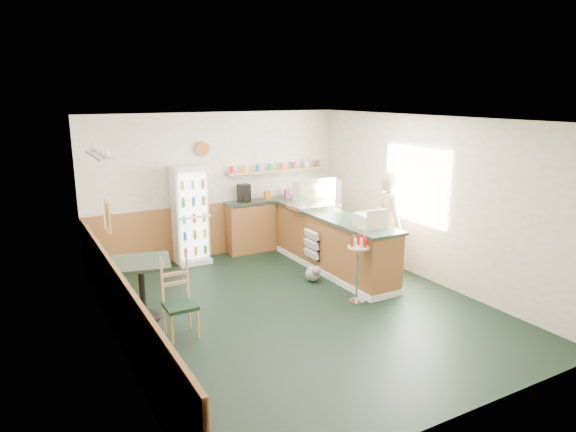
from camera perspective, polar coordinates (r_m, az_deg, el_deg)
ground at (r=7.60m, az=0.99°, el=-10.09°), size 6.00×6.00×0.00m
room_envelope at (r=7.65m, az=-3.19°, el=2.05°), size 5.04×6.02×2.72m
service_counter at (r=8.97m, az=5.02°, el=-3.25°), size 0.68×3.01×1.01m
back_counter at (r=10.30m, az=-1.10°, el=-0.49°), size 2.24×0.42×1.69m
drinks_fridge at (r=9.46m, az=-10.81°, el=0.13°), size 0.59×0.52×1.78m
display_case at (r=9.29m, az=2.95°, el=2.47°), size 0.90×0.47×0.51m
cash_register at (r=8.03m, az=9.06°, el=-0.51°), size 0.41×0.43×0.22m
shopkeeper at (r=8.78m, az=11.22°, el=-0.90°), size 0.59×0.70×1.79m
condiment_stand at (r=7.63m, az=7.77°, el=-4.83°), size 0.32×0.32×1.00m
newspaper_rack at (r=8.89m, az=2.63°, el=-3.24°), size 0.09×0.42×0.50m
cafe_table at (r=7.26m, az=-15.97°, el=-6.72°), size 0.93×0.93×0.85m
cafe_chair at (r=6.76m, az=-12.14°, el=-8.52°), size 0.39×0.39×1.04m
dog_doorstop at (r=8.53m, az=2.83°, el=-6.38°), size 0.25×0.32×0.30m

